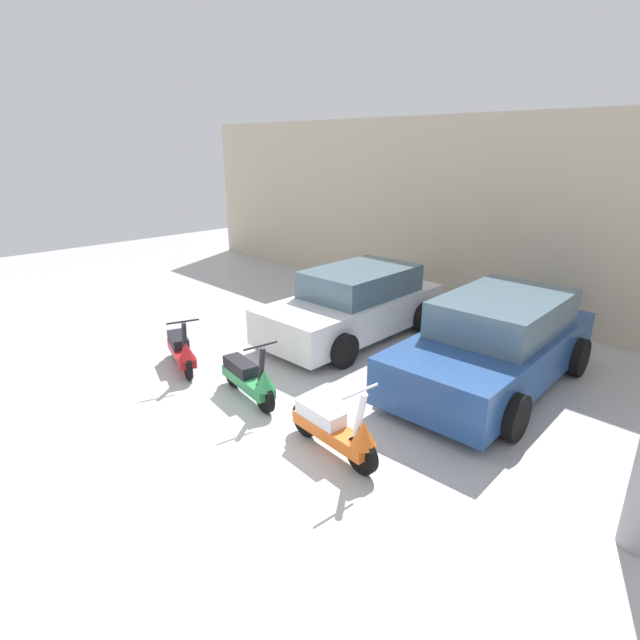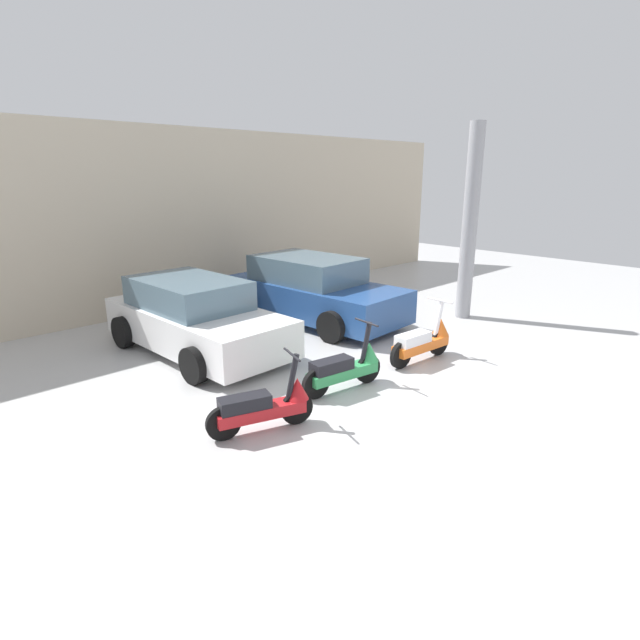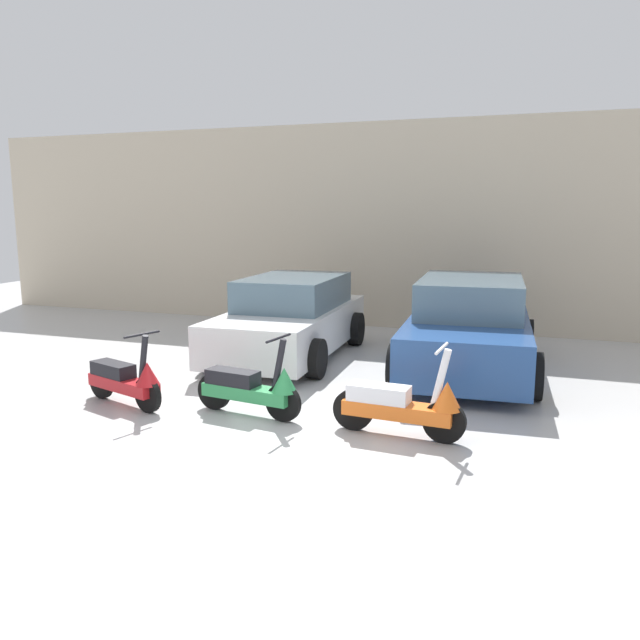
# 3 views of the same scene
# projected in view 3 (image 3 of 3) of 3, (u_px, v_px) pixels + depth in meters

# --- Properties ---
(ground_plane) EXTENTS (28.00, 28.00, 0.00)m
(ground_plane) POSITION_uv_depth(u_px,v_px,m) (250.00, 454.00, 6.20)
(ground_plane) COLOR #B2B2B2
(wall_back) EXTENTS (19.60, 0.12, 4.11)m
(wall_back) POSITION_uv_depth(u_px,v_px,m) (402.00, 227.00, 12.48)
(wall_back) COLOR beige
(wall_back) RESTS_ON ground_plane
(scooter_front_left) EXTENTS (1.33, 0.67, 0.96)m
(scooter_front_left) POSITION_uv_depth(u_px,v_px,m) (126.00, 379.00, 7.66)
(scooter_front_left) COLOR black
(scooter_front_left) RESTS_ON ground_plane
(scooter_front_right) EXTENTS (1.41, 0.53, 0.99)m
(scooter_front_right) POSITION_uv_depth(u_px,v_px,m) (252.00, 387.00, 7.29)
(scooter_front_right) COLOR black
(scooter_front_right) RESTS_ON ground_plane
(scooter_front_center) EXTENTS (1.46, 0.53, 1.02)m
(scooter_front_center) POSITION_uv_depth(u_px,v_px,m) (404.00, 404.00, 6.61)
(scooter_front_center) COLOR black
(scooter_front_center) RESTS_ON ground_plane
(car_rear_left) EXTENTS (1.96, 3.88, 1.30)m
(car_rear_left) POSITION_uv_depth(u_px,v_px,m) (291.00, 319.00, 10.28)
(car_rear_left) COLOR white
(car_rear_left) RESTS_ON ground_plane
(car_rear_center) EXTENTS (2.14, 4.14, 1.38)m
(car_rear_center) POSITION_uv_depth(u_px,v_px,m) (469.00, 327.00, 9.35)
(car_rear_center) COLOR navy
(car_rear_center) RESTS_ON ground_plane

